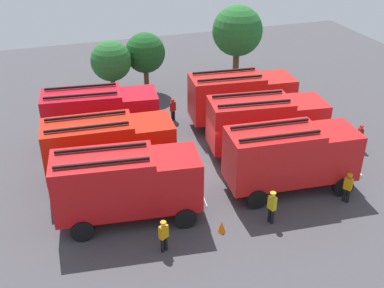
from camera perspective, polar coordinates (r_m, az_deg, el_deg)
name	(u,v)px	position (r m, az deg, el deg)	size (l,w,h in m)	color
ground_plane	(192,164)	(28.04, 0.00, -2.50)	(53.46, 53.46, 0.00)	#423F44
fire_truck_0	(127,183)	(22.75, -8.01, -4.72)	(7.44, 3.46, 3.88)	red
fire_truck_1	(291,155)	(25.28, 11.99, -1.37)	(7.37, 3.23, 3.88)	red
fire_truck_2	(109,146)	(25.97, -10.12, -0.28)	(7.34, 3.13, 3.88)	red
fire_truck_3	(266,123)	(28.49, 9.03, 2.61)	(7.45, 3.47, 3.88)	red
fire_truck_4	(101,114)	(29.73, -11.10, 3.59)	(7.42, 3.39, 3.88)	red
fire_truck_5	(241,97)	(31.86, 6.02, 5.79)	(7.40, 3.31, 3.88)	red
firefighter_0	(360,136)	(31.11, 19.86, 0.94)	(0.37, 0.48, 1.62)	black
firefighter_1	(272,206)	(23.27, 9.75, -7.45)	(0.35, 0.47, 1.80)	black
firefighter_2	(164,235)	(21.42, -3.48, -11.03)	(0.48, 0.41, 1.67)	black
firefighter_3	(173,109)	(32.89, -2.35, 4.33)	(0.48, 0.45, 1.63)	black
firefighter_4	(348,186)	(25.72, 18.53, -4.95)	(0.44, 0.48, 1.70)	black
tree_0	(111,61)	(35.80, -9.88, 9.96)	(3.05, 3.05, 4.73)	brown
tree_1	(145,53)	(36.99, -5.75, 11.01)	(3.13, 3.13, 4.85)	brown
tree_2	(237,31)	(39.08, 5.57, 13.59)	(4.11, 4.11, 6.37)	brown
traffic_cone_0	(222,227)	(22.87, 3.64, -10.05)	(0.41, 0.41, 0.58)	#F2600C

